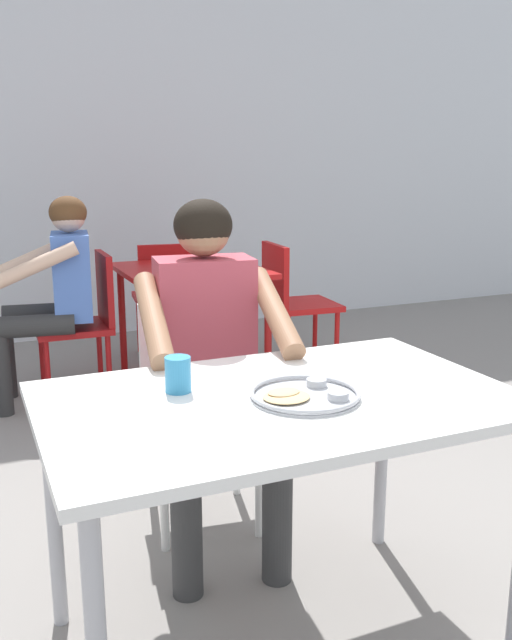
# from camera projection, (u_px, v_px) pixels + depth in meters

# --- Properties ---
(back_wall) EXTENTS (12.00, 0.12, 3.40)m
(back_wall) POSITION_uv_depth(u_px,v_px,m) (56.00, 113.00, 5.07)
(back_wall) COLOR silver
(back_wall) RESTS_ON ground
(table_foreground) EXTENTS (1.25, 0.79, 0.75)m
(table_foreground) POSITION_uv_depth(u_px,v_px,m) (279.00, 422.00, 1.84)
(table_foreground) COLOR white
(table_foreground) RESTS_ON ground
(thali_tray) EXTENTS (0.29, 0.29, 0.03)m
(thali_tray) POSITION_uv_depth(u_px,v_px,m) (305.00, 394.00, 1.80)
(thali_tray) COLOR #B7BABF
(thali_tray) RESTS_ON table_foreground
(drinking_cup) EXTENTS (0.07, 0.07, 0.10)m
(drinking_cup) POSITION_uv_depth(u_px,v_px,m) (178.00, 373.00, 1.85)
(drinking_cup) COLOR #338CBF
(drinking_cup) RESTS_ON table_foreground
(chair_foreground) EXTENTS (0.48, 0.48, 0.83)m
(chair_foreground) POSITION_uv_depth(u_px,v_px,m) (198.00, 395.00, 2.64)
(chair_foreground) COLOR silver
(chair_foreground) RESTS_ON ground
(diner_foreground) EXTENTS (0.54, 0.59, 1.24)m
(diner_foreground) POSITION_uv_depth(u_px,v_px,m) (210.00, 347.00, 2.38)
(diner_foreground) COLOR #363636
(diner_foreground) RESTS_ON ground
(table_background_red) EXTENTS (0.82, 0.85, 0.73)m
(table_background_red) POSITION_uv_depth(u_px,v_px,m) (191.00, 283.00, 4.14)
(table_background_red) COLOR #B71414
(table_background_red) RESTS_ON ground
(chair_red_left) EXTENTS (0.43, 0.40, 0.84)m
(chair_red_left) POSITION_uv_depth(u_px,v_px,m) (87.00, 316.00, 3.98)
(chair_red_left) COLOR #A51315
(chair_red_left) RESTS_ON ground
(chair_red_right) EXTENTS (0.45, 0.45, 0.85)m
(chair_red_right) POSITION_uv_depth(u_px,v_px,m) (291.00, 297.00, 4.40)
(chair_red_right) COLOR red
(chair_red_right) RESTS_ON ground
(chair_red_far) EXTENTS (0.47, 0.48, 0.82)m
(chair_red_far) POSITION_uv_depth(u_px,v_px,m) (166.00, 292.00, 4.70)
(chair_red_far) COLOR #B11415
(chair_red_far) RESTS_ON ground
(patron_background) EXTENTS (0.59, 0.55, 1.17)m
(patron_background) POSITION_uv_depth(u_px,v_px,m) (55.00, 281.00, 3.83)
(patron_background) COLOR #2E2E2E
(patron_background) RESTS_ON ground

